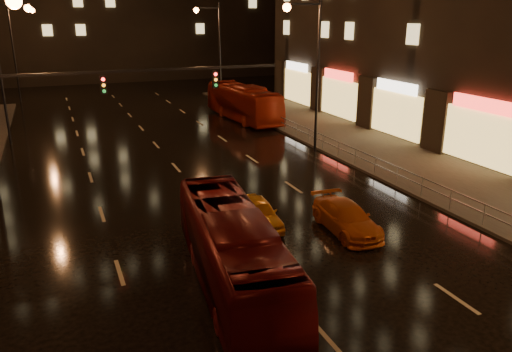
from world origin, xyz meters
The scene contains 8 objects.
ground centered at (0.00, 20.00, 0.00)m, with size 140.00×140.00×0.00m, color black.
sidewalk_right centered at (13.50, 15.00, 0.07)m, with size 7.00×70.00×0.15m, color #38332D.
traffic_signal centered at (-5.06, 20.00, 4.74)m, with size 15.31×0.32×6.20m.
railing_right centered at (10.20, 18.00, 0.90)m, with size 0.05×56.00×1.00m.
bus_red centered at (-1.50, 7.59, 1.35)m, with size 2.27×9.71×2.71m, color #610D0F.
bus_curb centered at (9.00, 34.04, 1.52)m, with size 2.56×10.94×3.05m, color #A72310.
taxi_near centered at (1.26, 12.00, 0.61)m, with size 1.44×3.58×1.22m, color orange.
taxi_far centered at (4.52, 10.00, 0.61)m, with size 1.72×4.22×1.23m, color #CA5613.
Camera 1 is at (-6.55, -6.75, 8.88)m, focal length 35.00 mm.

